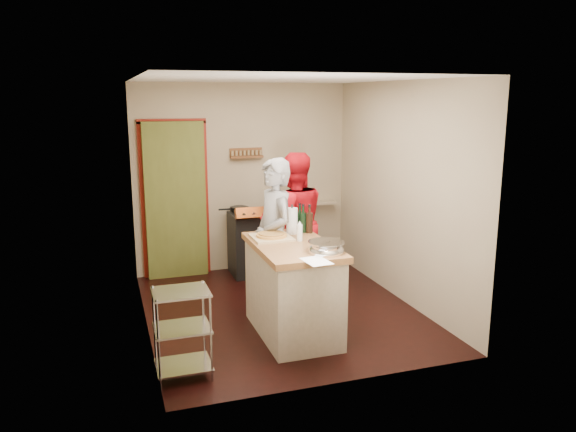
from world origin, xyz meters
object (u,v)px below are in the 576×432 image
at_px(stove, 253,242).
at_px(island, 293,287).
at_px(wire_shelving, 182,329).
at_px(person_stripe, 274,239).
at_px(person_red, 294,223).

distance_m(stove, island, 2.07).
xyz_separation_m(stove, wire_shelving, (-1.33, -2.62, -0.01)).
bearing_deg(person_stripe, island, -3.19).
bearing_deg(person_red, wire_shelving, 49.34).
relative_size(wire_shelving, person_red, 0.46).
distance_m(stove, wire_shelving, 2.94).
bearing_deg(wire_shelving, person_red, 47.88).
xyz_separation_m(island, person_red, (0.44, 1.27, 0.37)).
bearing_deg(stove, person_stripe, -95.84).
distance_m(island, person_stripe, 0.66).
distance_m(stove, person_red, 0.96).
bearing_deg(person_stripe, person_red, 139.42).
xyz_separation_m(stove, person_red, (0.32, -0.80, 0.43)).
relative_size(island, person_red, 0.82).
bearing_deg(island, person_red, 70.84).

